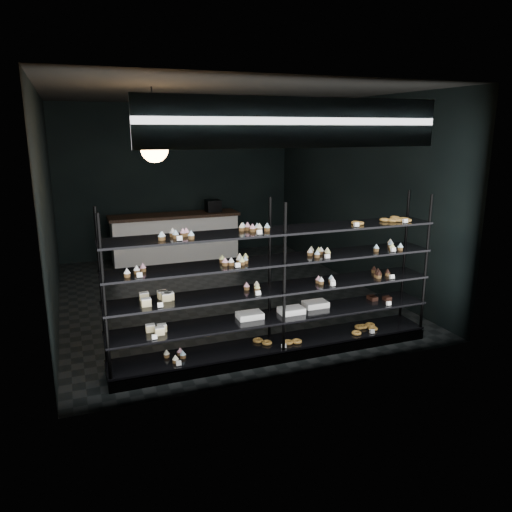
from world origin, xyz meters
TOP-DOWN VIEW (x-y plane):
  - room at (0.00, 0.00)m, footprint 5.01×6.01m
  - display_shelf at (-0.02, -2.45)m, footprint 4.00×0.50m
  - signage at (0.00, -2.93)m, footprint 3.30×0.05m
  - pendant_lamp at (-1.17, -1.30)m, footprint 0.34×0.34m
  - service_counter at (-0.18, 2.50)m, footprint 2.66×0.65m

SIDE VIEW (x-z plane):
  - service_counter at x=-0.18m, z-range -0.11..1.12m
  - display_shelf at x=-0.02m, z-range -0.33..1.58m
  - room at x=0.00m, z-range 0.00..3.20m
  - pendant_lamp at x=-1.17m, z-range 2.00..2.90m
  - signage at x=0.00m, z-range 2.50..3.00m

